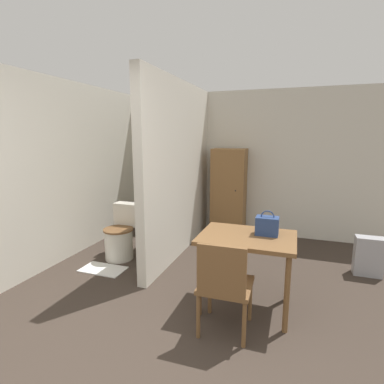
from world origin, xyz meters
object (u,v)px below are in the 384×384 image
Objects in this scene: handbag at (267,226)px; space_heater at (369,256)px; wooden_chair at (224,284)px; wooden_cabinet at (229,192)px; toilet at (121,236)px; dining_table at (247,246)px.

handbag is 0.50× the size of space_heater.
space_heater is (1.46, 1.72, -0.23)m from wooden_chair.
wooden_cabinet is at bearing 153.95° from space_heater.
wooden_chair reaches higher than toilet.
toilet is at bearing -129.21° from wooden_cabinet.
dining_table is 2.33m from wooden_cabinet.
handbag is at bearing -16.49° from toilet.
wooden_cabinet is 2.30m from space_heater.
wooden_cabinet is at bearing 50.79° from toilet.
space_heater is (3.25, 0.53, -0.07)m from toilet.
wooden_chair is 2.16m from toilet.
wooden_cabinet is (-0.85, 2.13, -0.10)m from handbag.
handbag reaches higher than wooden_chair.
handbag is 1.75m from space_heater.
toilet is (-1.91, 0.71, -0.35)m from dining_table.
dining_table is 0.28m from handbag.
dining_table is 1.88× the size of space_heater.
handbag reaches higher than space_heater.
dining_table is at bearing -73.13° from wooden_cabinet.
space_heater is at bearing -26.05° from wooden_cabinet.
handbag is 0.16× the size of wooden_cabinet.
toilet reaches higher than space_heater.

